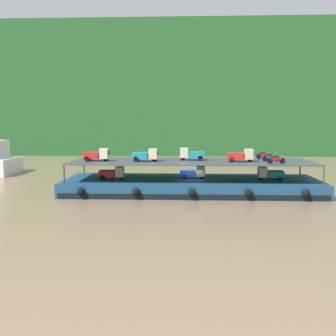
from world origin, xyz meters
The scene contains 14 objects.
ground_plane centered at (0.00, 0.00, 0.00)m, with size 400.00×400.00×0.00m, color #7F664C.
hillside_far_bank centered at (0.00, 59.97, 17.46)m, with size 128.00×34.41×31.00m.
cargo_barge centered at (0.00, -0.04, 0.75)m, with size 27.73×9.36×1.50m.
cargo_rack centered at (0.00, 0.00, 3.44)m, with size 26.13×7.93×2.00m.
mini_truck_lower_stern centered at (-8.69, -0.58, 2.19)m, with size 2.76×1.23×1.38m.
mini_truck_lower_aft centered at (0.20, 0.23, 2.19)m, with size 2.79×1.28×1.38m.
mini_truck_lower_mid centered at (8.56, -0.16, 2.19)m, with size 2.75×1.21×1.38m.
mini_truck_upper_stern centered at (-10.34, -0.59, 4.19)m, with size 2.77×1.26×1.38m.
mini_truck_upper_mid centered at (-4.98, -0.73, 4.19)m, with size 2.79×1.29×1.38m.
mini_truck_upper_fore centered at (0.03, 0.73, 4.19)m, with size 2.76×1.24×1.38m.
mini_truck_upper_bow centered at (5.26, -0.67, 4.19)m, with size 2.78×1.28×1.38m.
motorcycle_upper_port centered at (8.62, -2.38, 3.93)m, with size 1.90×0.55×0.87m.
motorcycle_upper_centre centered at (8.60, 0.00, 3.93)m, with size 1.90×0.55×0.87m.
motorcycle_upper_stbd centered at (8.42, 2.38, 3.93)m, with size 1.90×0.55×0.87m.
Camera 1 is at (-0.74, -41.75, 7.84)m, focal length 40.84 mm.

